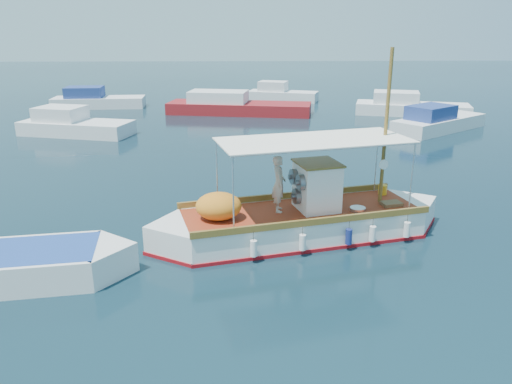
{
  "coord_description": "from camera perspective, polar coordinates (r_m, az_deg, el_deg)",
  "views": [
    {
      "loc": [
        -1.05,
        -12.99,
        6.02
      ],
      "look_at": [
        -0.65,
        0.0,
        1.69
      ],
      "focal_mm": 35.0,
      "sensor_mm": 36.0,
      "label": 1
    }
  ],
  "objects": [
    {
      "name": "ground",
      "position": [
        14.35,
        2.62,
        -6.38
      ],
      "size": [
        160.0,
        160.0,
        0.0
      ],
      "primitive_type": "plane",
      "color": "black",
      "rests_on": "ground"
    },
    {
      "name": "fishing_caique",
      "position": [
        14.94,
        4.99,
        -3.33
      ],
      "size": [
        8.96,
        4.11,
        5.65
      ],
      "rotation": [
        0.0,
        0.0,
        0.25
      ],
      "color": "white",
      "rests_on": "ground"
    },
    {
      "name": "bg_boat_nw",
      "position": [
        31.09,
        -20.13,
        7.08
      ],
      "size": [
        6.77,
        3.93,
        1.8
      ],
      "rotation": [
        0.0,
        0.0,
        -0.26
      ],
      "color": "silver",
      "rests_on": "ground"
    },
    {
      "name": "bg_boat_n",
      "position": [
        36.47,
        -2.44,
        9.7
      ],
      "size": [
        10.53,
        4.57,
        1.8
      ],
      "rotation": [
        0.0,
        0.0,
        -0.18
      ],
      "color": "maroon",
      "rests_on": "ground"
    },
    {
      "name": "bg_boat_ne",
      "position": [
        32.22,
        20.0,
        7.46
      ],
      "size": [
        6.76,
        5.84,
        1.8
      ],
      "rotation": [
        0.0,
        0.0,
        0.64
      ],
      "color": "silver",
      "rests_on": "ground"
    },
    {
      "name": "bg_boat_e",
      "position": [
        37.69,
        17.02,
        9.21
      ],
      "size": [
        8.17,
        4.62,
        1.8
      ],
      "rotation": [
        0.0,
        0.0,
        -0.28
      ],
      "color": "silver",
      "rests_on": "ground"
    },
    {
      "name": "bg_boat_far_w",
      "position": [
        41.19,
        -17.8,
        9.86
      ],
      "size": [
        7.0,
        2.73,
        1.8
      ],
      "rotation": [
        0.0,
        0.0,
        0.06
      ],
      "color": "silver",
      "rests_on": "ground"
    },
    {
      "name": "bg_boat_far_n",
      "position": [
        43.01,
        2.85,
        11.03
      ],
      "size": [
        6.1,
        3.65,
        1.8
      ],
      "rotation": [
        0.0,
        0.0,
        -0.31
      ],
      "color": "silver",
      "rests_on": "ground"
    }
  ]
}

